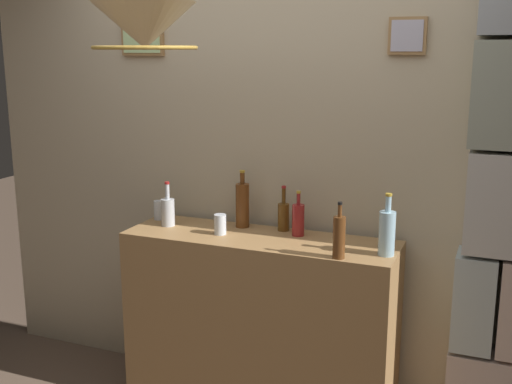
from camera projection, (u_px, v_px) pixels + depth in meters
panelled_rear_partition at (279, 160)px, 3.45m from camera, size 3.69×0.15×2.53m
stone_pillar at (505, 207)px, 2.94m from camera, size 0.40×0.28×2.46m
bar_shelf_unit at (260, 325)px, 3.37m from camera, size 1.43×0.43×0.99m
liquor_bottle_tequila at (242, 204)px, 3.42m from camera, size 0.07×0.07×0.32m
liquor_bottle_mezcal at (339, 236)px, 2.91m from camera, size 0.06×0.06×0.27m
liquor_bottle_port at (168, 211)px, 3.45m from camera, size 0.07×0.07×0.25m
liquor_bottle_amaro at (387, 232)px, 2.95m from camera, size 0.08×0.08×0.30m
liquor_bottle_rye at (298, 219)px, 3.27m from camera, size 0.06×0.06×0.24m
liquor_bottle_bourbon at (283, 216)px, 3.36m from camera, size 0.06×0.06×0.25m
glass_tumbler_rocks at (159, 210)px, 3.59m from camera, size 0.06×0.06×0.11m
glass_tumbler_highball at (220, 224)px, 3.30m from camera, size 0.06×0.06×0.11m
pendant_lamp at (144, 27)px, 2.56m from camera, size 0.43×0.43×0.49m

